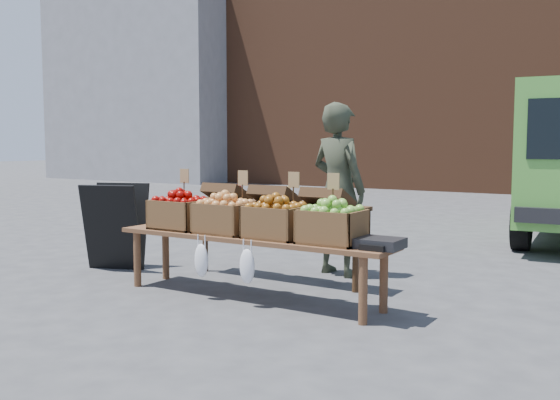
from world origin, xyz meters
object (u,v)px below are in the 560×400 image
Objects in this scene: crate_golden_apples at (180,214)px; crate_russet_pears at (225,218)px; vendor at (338,189)px; chalkboard_sign at (116,226)px; back_table at (275,230)px; display_bench at (250,267)px; crate_red_apples at (276,222)px; crate_green_apples at (332,227)px; weighing_scale at (380,243)px.

crate_russet_pears is (0.55, 0.00, 0.00)m from crate_golden_apples.
vendor is 1.43m from crate_russet_pears.
back_table is at bearing -7.83° from chalkboard_sign.
crate_golden_apples is at bearing -130.75° from back_table.
crate_golden_apples is 1.00× the size of crate_russet_pears.
crate_red_apples is at bearing 0.00° from display_bench.
chalkboard_sign is (-2.22, -1.05, -0.43)m from vendor.
crate_golden_apples and crate_red_apples have the same top height.
crate_golden_apples is at bearing 180.00° from crate_green_apples.
weighing_scale is (0.43, 0.00, -0.10)m from crate_green_apples.
weighing_scale is (1.06, -1.34, -0.30)m from vendor.
crate_green_apples reaches higher than display_bench.
back_table is (1.82, 0.43, 0.04)m from chalkboard_sign.
display_bench is at bearing -29.30° from chalkboard_sign.
vendor is at bearing 57.34° from back_table.
crate_russet_pears and crate_green_apples have the same top height.
crate_green_apples is at bearing 0.00° from crate_red_apples.
display_bench is (2.02, -0.29, -0.20)m from chalkboard_sign.
crate_golden_apples is 1.00× the size of crate_red_apples.
vendor is at bearing 93.49° from crate_red_apples.
crate_red_apples is (2.30, -0.29, 0.23)m from chalkboard_sign.
chalkboard_sign is 0.36× the size of display_bench.
crate_red_apples is (1.10, 0.00, 0.00)m from crate_golden_apples.
back_table is at bearing 49.25° from crate_golden_apples.
vendor is 1.73m from weighing_scale.
weighing_scale is at bearing 0.00° from crate_russet_pears.
crate_russet_pears is 1.00× the size of crate_green_apples.
vendor is at bearing 4.23° from chalkboard_sign.
crate_green_apples is (1.10, 0.00, 0.00)m from crate_russet_pears.
weighing_scale is at bearing -26.33° from back_table.
crate_russet_pears is 1.53m from weighing_scale.
chalkboard_sign is 2.05m from display_bench.
crate_green_apples is (0.63, -1.34, -0.20)m from vendor.
back_table reaches higher than crate_green_apples.
crate_red_apples is 0.98m from weighing_scale.
display_bench is 0.93m from crate_golden_apples.
crate_green_apples is at bearing -34.97° from back_table.
crate_golden_apples is at bearing -34.74° from chalkboard_sign.
chalkboard_sign is 2.33m from crate_red_apples.
crate_golden_apples and crate_green_apples have the same top height.
back_table is at bearing 71.38° from vendor.
back_table is 4.20× the size of crate_golden_apples.
weighing_scale is (1.52, 0.00, -0.10)m from crate_russet_pears.
crate_golden_apples is at bearing 180.00° from display_bench.
display_bench is (-0.19, -1.34, -0.62)m from vendor.
crate_russet_pears is at bearing -95.59° from back_table.
crate_red_apples is at bearing 107.53° from vendor.
crate_green_apples is at bearing 180.00° from weighing_scale.
weighing_scale is (3.27, -0.29, 0.13)m from chalkboard_sign.
vendor is at bearing 128.25° from weighing_scale.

